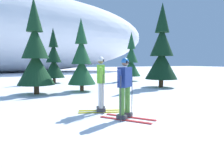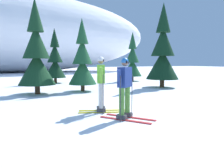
% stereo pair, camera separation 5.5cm
% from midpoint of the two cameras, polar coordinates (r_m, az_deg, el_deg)
% --- Properties ---
extents(ground_plane, '(120.00, 120.00, 0.00)m').
position_cam_midpoint_polar(ground_plane, '(7.36, 13.06, -7.11)').
color(ground_plane, white).
extents(skier_lime_jacket, '(1.68, 0.94, 1.78)m').
position_cam_midpoint_polar(skier_lime_jacket, '(7.11, -3.06, 0.17)').
color(skier_lime_jacket, gold).
rests_on(skier_lime_jacket, ground).
extents(skier_navy_jacket, '(1.28, 1.53, 1.73)m').
position_cam_midpoint_polar(skier_navy_jacket, '(6.23, 3.12, -0.68)').
color(skier_navy_jacket, red).
rests_on(skier_navy_jacket, ground).
extents(pine_tree_far_left, '(1.82, 1.82, 4.72)m').
position_cam_midpoint_polar(pine_tree_far_left, '(11.67, -19.23, 7.18)').
color(pine_tree_far_left, '#47301E').
rests_on(pine_tree_far_left, ground).
extents(pine_tree_center_left, '(1.60, 1.60, 4.15)m').
position_cam_midpoint_polar(pine_tree_center_left, '(17.41, -14.83, 5.93)').
color(pine_tree_center_left, '#47301E').
rests_on(pine_tree_center_left, ground).
extents(pine_tree_center, '(1.53, 1.53, 3.95)m').
position_cam_midpoint_polar(pine_tree_center, '(12.20, -7.98, 5.85)').
color(pine_tree_center, '#47301E').
rests_on(pine_tree_center, ground).
extents(pine_tree_center_right, '(2.03, 2.03, 5.26)m').
position_cam_midpoint_polar(pine_tree_center_right, '(14.38, 12.54, 7.92)').
color(pine_tree_center_right, '#47301E').
rests_on(pine_tree_center_right, ground).
extents(pine_tree_far_right, '(1.59, 1.59, 4.11)m').
position_cam_midpoint_polar(pine_tree_far_right, '(18.77, 4.88, 6.01)').
color(pine_tree_far_right, '#47301E').
rests_on(pine_tree_far_right, ground).
extents(snow_ridge_background, '(44.56, 16.91, 12.02)m').
position_cam_midpoint_polar(snow_ridge_background, '(37.63, -24.72, 11.91)').
color(snow_ridge_background, white).
rests_on(snow_ridge_background, ground).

